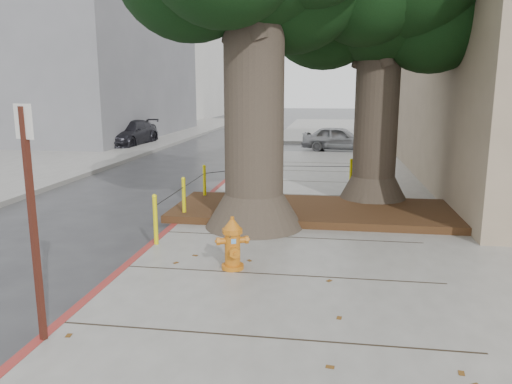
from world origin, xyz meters
TOP-DOWN VIEW (x-y plane):
  - ground at (0.00, 0.00)m, footprint 140.00×140.00m
  - sidewalk_far at (6.00, 30.00)m, footprint 16.00×20.00m
  - curb_red at (-2.00, 2.50)m, footprint 0.14×26.00m
  - planter_bed at (0.90, 3.90)m, footprint 6.40×2.60m
  - building_far_grey at (-15.00, 22.00)m, footprint 12.00×16.00m
  - building_far_white at (-17.00, 45.00)m, footprint 12.00×18.00m
  - bollard_ring at (-0.87, 4.38)m, footprint 3.79×5.39m
  - fire_hydrant at (-0.25, 0.15)m, footprint 0.46×0.46m
  - signpost at (-1.95, -2.42)m, footprint 0.25×0.11m
  - car_silver at (1.59, 17.17)m, footprint 3.65×1.85m
  - car_dark at (-9.24, 17.47)m, footprint 2.07×4.72m

SIDE VIEW (x-z plane):
  - ground at x=0.00m, z-range 0.00..0.00m
  - sidewalk_far at x=6.00m, z-range 0.00..0.15m
  - curb_red at x=-2.00m, z-range -0.01..0.15m
  - planter_bed at x=0.90m, z-range 0.15..0.31m
  - fire_hydrant at x=-0.25m, z-range 0.14..1.00m
  - car_silver at x=1.59m, z-range 0.00..1.19m
  - bollard_ring at x=-0.87m, z-range 0.19..1.14m
  - car_dark at x=-9.24m, z-range 0.00..1.35m
  - signpost at x=-1.95m, z-range 0.33..2.99m
  - building_far_grey at x=-15.00m, z-range 0.00..12.00m
  - building_far_white at x=-17.00m, z-range 0.00..15.00m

